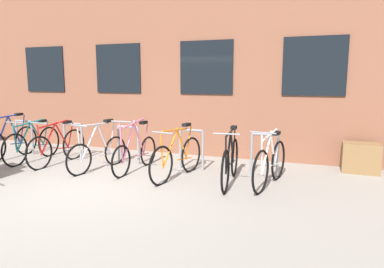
{
  "coord_description": "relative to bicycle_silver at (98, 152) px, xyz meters",
  "views": [
    {
      "loc": [
        3.76,
        -4.67,
        1.86
      ],
      "look_at": [
        1.43,
        1.6,
        0.8
      ],
      "focal_mm": 32.27,
      "sensor_mm": 36.0,
      "label": 1
    }
  ],
  "objects": [
    {
      "name": "bicycle_black",
      "position": [
        2.79,
        0.04,
        0.03
      ],
      "size": [
        0.44,
        1.82,
        1.02
      ],
      "color": "black",
      "rests_on": "ground"
    },
    {
      "name": "ground_plane",
      "position": [
        0.49,
        -1.2,
        -0.37
      ],
      "size": [
        42.0,
        42.0,
        0.0
      ],
      "primitive_type": "plane",
      "color": "#9E998E"
    },
    {
      "name": "bicycle_orange",
      "position": [
        1.76,
        0.02,
        0.02
      ],
      "size": [
        0.48,
        1.75,
        1.03
      ],
      "color": "black",
      "rests_on": "ground"
    },
    {
      "name": "bicycle_teal",
      "position": [
        -1.88,
        0.14,
        0.02
      ],
      "size": [
        0.44,
        1.81,
        0.98
      ],
      "color": "black",
      "rests_on": "ground"
    },
    {
      "name": "bicycle_red",
      "position": [
        -1.14,
        0.1,
        0.02
      ],
      "size": [
        0.44,
        1.77,
        1.0
      ],
      "color": "black",
      "rests_on": "ground"
    },
    {
      "name": "bicycle_silver",
      "position": [
        0.0,
        0.0,
        0.0
      ],
      "size": [
        0.47,
        1.64,
        1.04
      ],
      "color": "black",
      "rests_on": "ground"
    },
    {
      "name": "bicycle_white",
      "position": [
        3.49,
        0.12,
        0.03
      ],
      "size": [
        0.47,
        1.68,
        1.04
      ],
      "color": "black",
      "rests_on": "ground"
    },
    {
      "name": "storefront_building",
      "position": [
        0.49,
        5.43,
        3.11
      ],
      "size": [
        28.0,
        6.92,
        6.96
      ],
      "color": "brown",
      "rests_on": "ground"
    },
    {
      "name": "bicycle_pink",
      "position": [
        0.77,
        0.19,
        0.0
      ],
      "size": [
        0.44,
        1.7,
        1.1
      ],
      "color": "black",
      "rests_on": "ground"
    },
    {
      "name": "bicycle_blue",
      "position": [
        -2.57,
        0.15,
        0.03
      ],
      "size": [
        0.44,
        1.71,
        1.08
      ],
      "color": "black",
      "rests_on": "ground"
    },
    {
      "name": "planter_box",
      "position": [
        5.08,
        1.65,
        -0.07
      ],
      "size": [
        0.7,
        0.44,
        0.6
      ],
      "primitive_type": "cube",
      "color": "olive",
      "rests_on": "ground"
    },
    {
      "name": "bike_rack",
      "position": [
        0.3,
        0.7,
        0.14
      ],
      "size": [
        6.55,
        0.05,
        0.85
      ],
      "color": "gray",
      "rests_on": "ground"
    }
  ]
}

